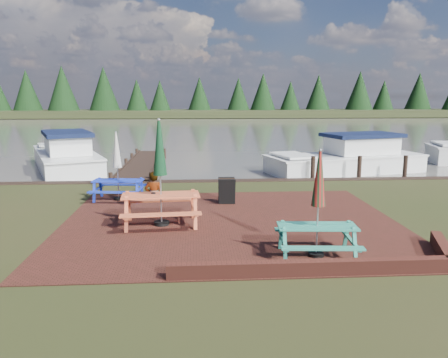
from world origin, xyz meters
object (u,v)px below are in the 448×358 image
at_px(jetty, 143,163).
at_px(boat_jetty, 66,158).
at_px(picnic_table_teal, 317,221).
at_px(picnic_table_red, 161,189).
at_px(person, 153,172).
at_px(chalkboard, 227,191).
at_px(picnic_table_blue, 118,177).
at_px(boat_near, 348,160).

relative_size(jetty, boat_jetty, 1.17).
xyz_separation_m(picnic_table_teal, picnic_table_red, (-3.45, 2.54, 0.17)).
relative_size(picnic_table_red, person, 1.59).
bearing_deg(picnic_table_teal, jetty, 116.19).
height_order(jetty, person, person).
bearing_deg(jetty, chalkboard, -66.57).
relative_size(picnic_table_blue, person, 1.27).
height_order(chalkboard, person, person).
height_order(picnic_table_red, picnic_table_blue, picnic_table_red).
bearing_deg(jetty, boat_near, -9.00).
bearing_deg(boat_near, picnic_table_red, 122.60).
height_order(picnic_table_teal, chalkboard, picnic_table_teal).
height_order(picnic_table_red, boat_jetty, picnic_table_red).
bearing_deg(picnic_table_blue, boat_near, 36.95).
relative_size(boat_jetty, person, 4.43).
relative_size(boat_jetty, boat_near, 0.99).
xyz_separation_m(picnic_table_blue, jetty, (-0.04, 7.39, -0.67)).
bearing_deg(picnic_table_teal, person, 128.69).
bearing_deg(picnic_table_red, boat_jetty, 113.47).
distance_m(chalkboard, boat_near, 9.11).
bearing_deg(picnic_table_blue, jetty, 96.38).
height_order(boat_jetty, boat_near, boat_jetty).
bearing_deg(jetty, picnic_table_blue, -89.71).
relative_size(picnic_table_red, boat_jetty, 0.36).
bearing_deg(person, jetty, -73.35).
xyz_separation_m(chalkboard, boat_near, (6.26, 6.63, -0.03)).
relative_size(picnic_table_red, jetty, 0.31).
bearing_deg(person, chalkboard, 162.36).
height_order(picnic_table_teal, jetty, picnic_table_teal).
distance_m(chalkboard, boat_jetty, 10.90).
xyz_separation_m(picnic_table_red, picnic_table_blue, (-1.62, 2.98, -0.19)).
distance_m(picnic_table_teal, chalkboard, 4.99).
distance_m(jetty, boat_jetty, 3.72).
bearing_deg(jetty, picnic_table_red, -80.93).
xyz_separation_m(picnic_table_red, person, (-0.50, 3.30, -0.10)).
bearing_deg(picnic_table_blue, boat_jetty, 123.10).
xyz_separation_m(picnic_table_red, boat_jetty, (-5.36, 10.32, -0.54)).
distance_m(chalkboard, jetty, 8.92).
distance_m(picnic_table_teal, person, 7.05).
xyz_separation_m(chalkboard, jetty, (-3.55, 8.18, -0.32)).
bearing_deg(person, picnic_table_blue, 23.11).
bearing_deg(picnic_table_red, jetty, 95.10).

